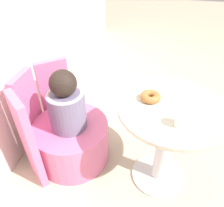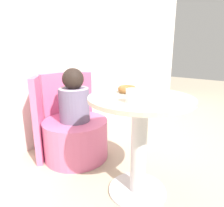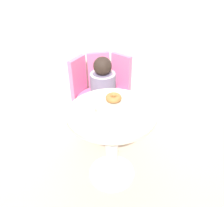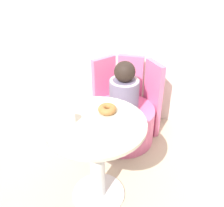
{
  "view_description": "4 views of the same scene",
  "coord_description": "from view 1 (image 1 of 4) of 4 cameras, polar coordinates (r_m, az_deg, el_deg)",
  "views": [
    {
      "loc": [
        -1.15,
        0.09,
        1.5
      ],
      "look_at": [
        0.02,
        0.34,
        0.58
      ],
      "focal_mm": 35.0,
      "sensor_mm": 36.0,
      "label": 1
    },
    {
      "loc": [
        -1.12,
        -0.69,
        0.97
      ],
      "look_at": [
        0.03,
        0.27,
        0.57
      ],
      "focal_mm": 32.0,
      "sensor_mm": 36.0,
      "label": 2
    },
    {
      "loc": [
        -0.33,
        -1.32,
        1.61
      ],
      "look_at": [
        -0.02,
        0.25,
        0.55
      ],
      "focal_mm": 35.0,
      "sensor_mm": 36.0,
      "label": 3
    },
    {
      "loc": [
        0.34,
        -1.34,
        1.68
      ],
      "look_at": [
        -0.07,
        0.35,
        0.59
      ],
      "focal_mm": 42.0,
      "sensor_mm": 36.0,
      "label": 4
    }
  ],
  "objects": [
    {
      "name": "ground_plane",
      "position": [
        1.89,
        10.38,
        -15.69
      ],
      "size": [
        12.0,
        12.0,
        0.0
      ],
      "primitive_type": "plane",
      "color": "#B7A88E"
    },
    {
      "name": "round_table",
      "position": [
        1.49,
        14.11,
        -7.41
      ],
      "size": [
        0.66,
        0.66,
        0.69
      ],
      "color": "silver",
      "rests_on": "ground_plane"
    },
    {
      "name": "tub_chair",
      "position": [
        1.82,
        -10.31,
        -9.65
      ],
      "size": [
        0.58,
        0.58,
        0.36
      ],
      "color": "#DB6693",
      "rests_on": "ground_plane"
    },
    {
      "name": "booth_backrest",
      "position": [
        1.78,
        -18.3,
        -3.76
      ],
      "size": [
        0.68,
        0.25,
        0.76
      ],
      "color": "#DB6693",
      "rests_on": "ground_plane"
    },
    {
      "name": "child_figure",
      "position": [
        1.57,
        -11.85,
        -0.07
      ],
      "size": [
        0.27,
        0.27,
        0.47
      ],
      "color": "slate",
      "rests_on": "tub_chair"
    },
    {
      "name": "donut",
      "position": [
        1.36,
        10.03,
        1.76
      ],
      "size": [
        0.13,
        0.13,
        0.05
      ],
      "color": "#9E6633",
      "rests_on": "round_table"
    },
    {
      "name": "cup",
      "position": [
        1.21,
        17.87,
        -4.22
      ],
      "size": [
        0.07,
        0.07,
        0.08
      ],
      "color": "white",
      "rests_on": "round_table"
    },
    {
      "name": "paper_napkin",
      "position": [
        1.31,
        20.53,
        -3.19
      ],
      "size": [
        0.21,
        0.21,
        0.01
      ],
      "color": "white",
      "rests_on": "round_table"
    }
  ]
}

